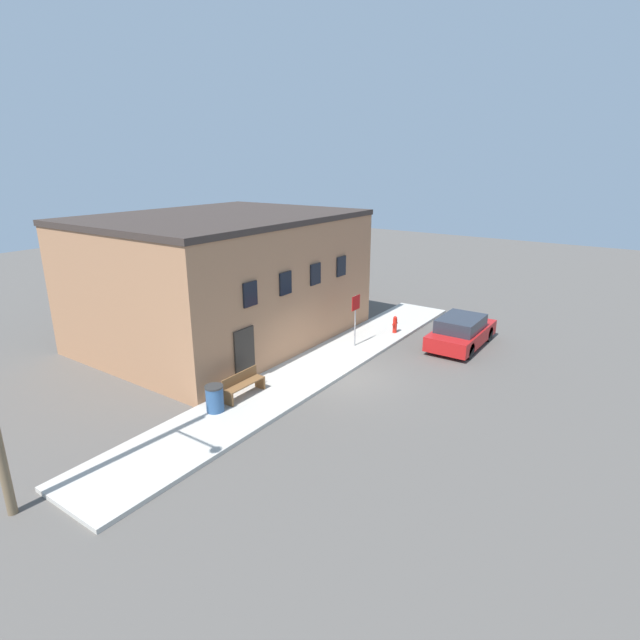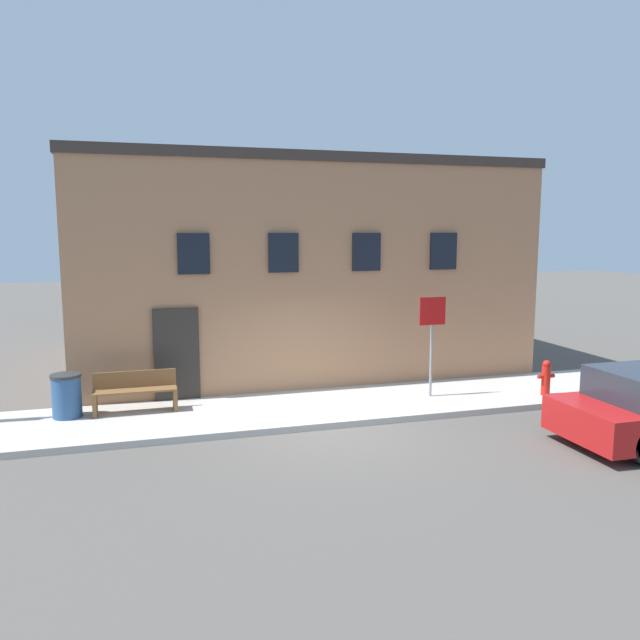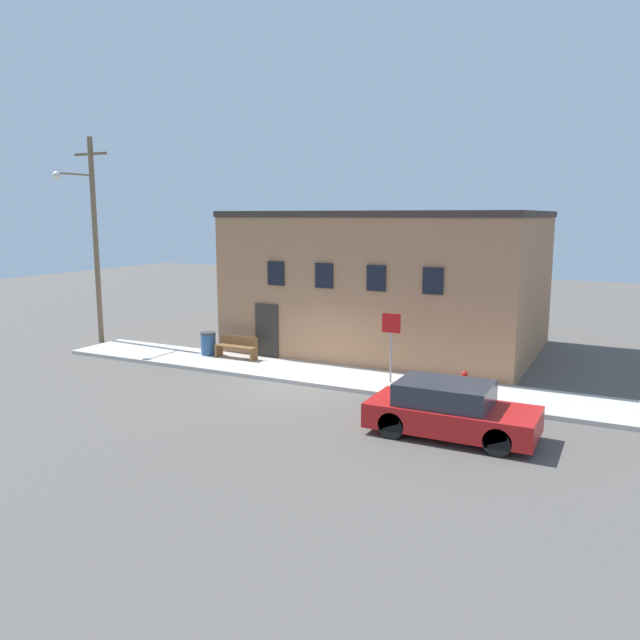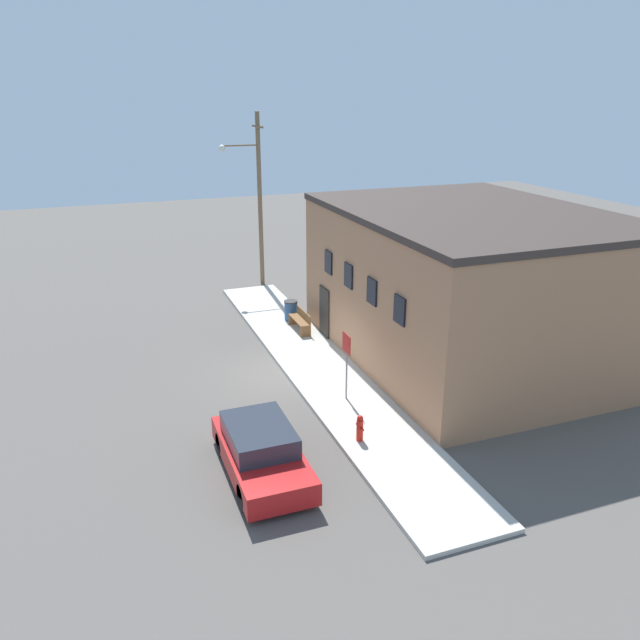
{
  "view_description": "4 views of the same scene",
  "coord_description": "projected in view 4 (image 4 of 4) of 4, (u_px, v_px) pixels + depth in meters",
  "views": [
    {
      "loc": [
        -15.07,
        -9.27,
        7.93
      ],
      "look_at": [
        0.22,
        1.34,
        2.0
      ],
      "focal_mm": 28.0,
      "sensor_mm": 36.0,
      "label": 1
    },
    {
      "loc": [
        -3.51,
        -11.35,
        3.9
      ],
      "look_at": [
        0.22,
        1.34,
        2.0
      ],
      "focal_mm": 35.0,
      "sensor_mm": 36.0,
      "label": 2
    },
    {
      "loc": [
        9.73,
        -17.52,
        5.56
      ],
      "look_at": [
        0.22,
        1.34,
        2.0
      ],
      "focal_mm": 35.0,
      "sensor_mm": 36.0,
      "label": 3
    },
    {
      "loc": [
        19.96,
        -6.06,
        9.81
      ],
      "look_at": [
        0.22,
        1.34,
        2.0
      ],
      "focal_mm": 35.0,
      "sensor_mm": 36.0,
      "label": 4
    }
  ],
  "objects": [
    {
      "name": "parked_car",
      "position": [
        261.0,
        451.0,
        16.77
      ],
      "size": [
        4.22,
        1.88,
        1.39
      ],
      "color": "black",
      "rests_on": "ground"
    },
    {
      "name": "brick_building",
      "position": [
        466.0,
        285.0,
        23.61
      ],
      "size": [
        11.68,
        8.93,
        5.72
      ],
      "color": "#A87551",
      "rests_on": "ground"
    },
    {
      "name": "utility_pole",
      "position": [
        257.0,
        195.0,
        31.75
      ],
      "size": [
        1.8,
        2.09,
        8.81
      ],
      "color": "brown",
      "rests_on": "ground"
    },
    {
      "name": "stop_sign",
      "position": [
        347.0,
        354.0,
        20.25
      ],
      "size": [
        0.63,
        0.06,
        2.29
      ],
      "color": "gray",
      "rests_on": "sidewalk"
    },
    {
      "name": "sidewalk",
      "position": [
        318.0,
        366.0,
        23.35
      ],
      "size": [
        20.83,
        2.67,
        0.13
      ],
      "color": "#BCB7AD",
      "rests_on": "ground"
    },
    {
      "name": "bench",
      "position": [
        301.0,
        320.0,
        26.55
      ],
      "size": [
        1.69,
        0.44,
        0.84
      ],
      "color": "brown",
      "rests_on": "sidewalk"
    },
    {
      "name": "fire_hydrant",
      "position": [
        360.0,
        428.0,
        18.17
      ],
      "size": [
        0.42,
        0.2,
        0.82
      ],
      "color": "red",
      "rests_on": "sidewalk"
    },
    {
      "name": "ground_plane",
      "position": [
        284.0,
        373.0,
        22.93
      ],
      "size": [
        80.0,
        80.0,
        0.0
      ],
      "primitive_type": "plane",
      "color": "#56514C"
    },
    {
      "name": "trash_bin",
      "position": [
        291.0,
        310.0,
        27.72
      ],
      "size": [
        0.6,
        0.6,
        0.89
      ],
      "color": "#2D517F",
      "rests_on": "sidewalk"
    }
  ]
}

